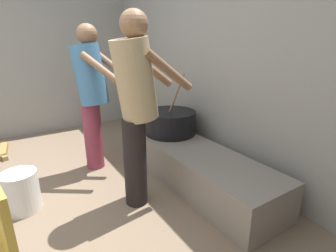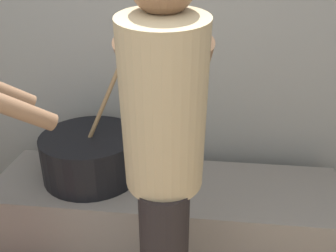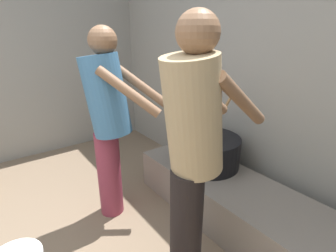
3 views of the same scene
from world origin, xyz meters
The scene contains 4 objects.
block_enclosure_rear centered at (0.00, 2.23, 1.17)m, with size 5.10×0.20×2.34m, color gray.
hearth_ledge centered at (0.16, 1.71, 0.18)m, with size 2.08×0.60×0.37m, color slate.
cooking_pot_main centered at (-0.31, 1.76, 0.50)m, with size 0.59×0.59×0.72m.
cook_in_tan_shirt centered at (0.22, 1.07, 0.94)m, with size 0.39×0.70×1.64m.
Camera 2 is at (0.37, -0.08, 1.58)m, focal length 38.33 mm.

